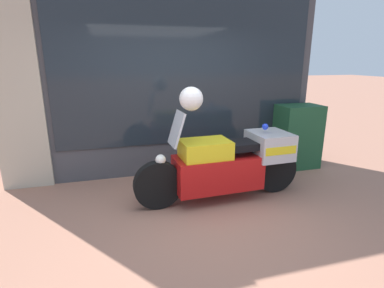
% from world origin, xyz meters
% --- Properties ---
extents(ground_plane, '(60.00, 60.00, 0.00)m').
position_xyz_m(ground_plane, '(0.00, 0.00, 0.00)').
color(ground_plane, '#9E6B56').
extents(shop_building, '(5.29, 0.55, 4.00)m').
position_xyz_m(shop_building, '(-0.34, 2.00, 2.01)').
color(shop_building, '#424247').
rests_on(shop_building, ground).
extents(window_display, '(4.12, 0.30, 2.04)m').
position_xyz_m(window_display, '(0.29, 2.03, 0.48)').
color(window_display, slate).
rests_on(window_display, ground).
extents(paramedic_motorcycle, '(2.46, 0.63, 1.31)m').
position_xyz_m(paramedic_motorcycle, '(0.60, 0.60, 0.54)').
color(paramedic_motorcycle, black).
rests_on(paramedic_motorcycle, ground).
extents(utility_cabinet, '(0.75, 0.53, 1.16)m').
position_xyz_m(utility_cabinet, '(2.33, 1.51, 0.58)').
color(utility_cabinet, '#1E4C2D').
rests_on(utility_cabinet, ground).
extents(white_helmet, '(0.31, 0.31, 0.31)m').
position_xyz_m(white_helmet, '(0.04, 0.58, 1.46)').
color(white_helmet, white).
rests_on(white_helmet, paramedic_motorcycle).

